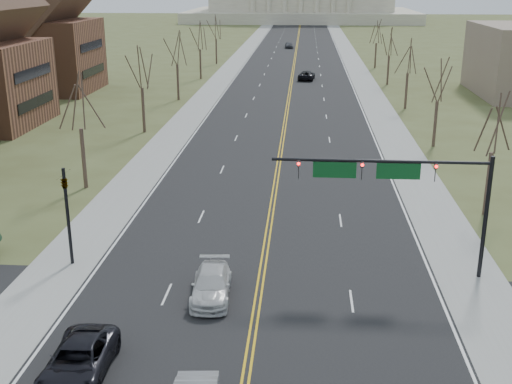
% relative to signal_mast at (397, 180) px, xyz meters
% --- Properties ---
extents(road, '(20.00, 380.00, 0.01)m').
position_rel_signal_mast_xyz_m(road, '(-7.45, 96.50, -5.76)').
color(road, black).
rests_on(road, ground).
extents(cross_road, '(120.00, 14.00, 0.01)m').
position_rel_signal_mast_xyz_m(cross_road, '(-7.45, -7.50, -5.76)').
color(cross_road, black).
rests_on(cross_road, ground).
extents(sidewalk_left, '(4.00, 380.00, 0.03)m').
position_rel_signal_mast_xyz_m(sidewalk_left, '(-19.45, 96.50, -5.75)').
color(sidewalk_left, gray).
rests_on(sidewalk_left, ground).
extents(sidewalk_right, '(4.00, 380.00, 0.03)m').
position_rel_signal_mast_xyz_m(sidewalk_right, '(4.55, 96.50, -5.75)').
color(sidewalk_right, gray).
rests_on(sidewalk_right, ground).
extents(center_line, '(0.42, 380.00, 0.01)m').
position_rel_signal_mast_xyz_m(center_line, '(-7.45, 96.50, -5.75)').
color(center_line, gold).
rests_on(center_line, road).
extents(edge_line_left, '(0.15, 380.00, 0.01)m').
position_rel_signal_mast_xyz_m(edge_line_left, '(-17.25, 96.50, -5.75)').
color(edge_line_left, silver).
rests_on(edge_line_left, road).
extents(edge_line_right, '(0.15, 380.00, 0.01)m').
position_rel_signal_mast_xyz_m(edge_line_right, '(2.35, 96.50, -5.75)').
color(edge_line_right, silver).
rests_on(edge_line_right, road).
extents(signal_mast, '(12.12, 0.44, 7.20)m').
position_rel_signal_mast_xyz_m(signal_mast, '(0.00, 0.00, 0.00)').
color(signal_mast, black).
rests_on(signal_mast, ground).
extents(signal_left, '(0.32, 0.36, 6.00)m').
position_rel_signal_mast_xyz_m(signal_left, '(-18.95, 0.00, -2.05)').
color(signal_left, black).
rests_on(signal_left, ground).
extents(tree_r_0, '(3.74, 3.74, 8.50)m').
position_rel_signal_mast_xyz_m(tree_r_0, '(8.05, 10.50, 0.79)').
color(tree_r_0, '#3D2E24').
rests_on(tree_r_0, ground).
extents(tree_l_0, '(3.96, 3.96, 9.00)m').
position_rel_signal_mast_xyz_m(tree_l_0, '(-22.95, 14.50, 1.18)').
color(tree_l_0, '#3D2E24').
rests_on(tree_l_0, ground).
extents(tree_r_1, '(3.74, 3.74, 8.50)m').
position_rel_signal_mast_xyz_m(tree_r_1, '(8.05, 30.50, 0.79)').
color(tree_r_1, '#3D2E24').
rests_on(tree_r_1, ground).
extents(tree_l_1, '(3.96, 3.96, 9.00)m').
position_rel_signal_mast_xyz_m(tree_l_1, '(-22.95, 34.50, 1.18)').
color(tree_l_1, '#3D2E24').
rests_on(tree_l_1, ground).
extents(tree_r_2, '(3.74, 3.74, 8.50)m').
position_rel_signal_mast_xyz_m(tree_r_2, '(8.05, 50.50, 0.79)').
color(tree_r_2, '#3D2E24').
rests_on(tree_r_2, ground).
extents(tree_l_2, '(3.96, 3.96, 9.00)m').
position_rel_signal_mast_xyz_m(tree_l_2, '(-22.95, 54.50, 1.18)').
color(tree_l_2, '#3D2E24').
rests_on(tree_l_2, ground).
extents(tree_r_3, '(3.74, 3.74, 8.50)m').
position_rel_signal_mast_xyz_m(tree_r_3, '(8.05, 70.50, 0.79)').
color(tree_r_3, '#3D2E24').
rests_on(tree_r_3, ground).
extents(tree_l_3, '(3.96, 3.96, 9.00)m').
position_rel_signal_mast_xyz_m(tree_l_3, '(-22.95, 74.50, 1.18)').
color(tree_l_3, '#3D2E24').
rests_on(tree_l_3, ground).
extents(tree_r_4, '(3.74, 3.74, 8.50)m').
position_rel_signal_mast_xyz_m(tree_r_4, '(8.05, 90.50, 0.79)').
color(tree_r_4, '#3D2E24').
rests_on(tree_r_4, ground).
extents(tree_l_4, '(3.96, 3.96, 9.00)m').
position_rel_signal_mast_xyz_m(tree_l_4, '(-22.95, 94.50, 1.18)').
color(tree_l_4, '#3D2E24').
rests_on(tree_l_4, ground).
extents(bldg_left_far, '(17.10, 14.28, 23.25)m').
position_rel_signal_mast_xyz_m(bldg_left_far, '(-45.44, 60.50, 3.78)').
color(bldg_left_far, brown).
rests_on(bldg_left_far, ground).
extents(car_sb_outer_lead, '(2.70, 5.58, 1.53)m').
position_rel_signal_mast_xyz_m(car_sb_outer_lead, '(-14.62, -11.28, -4.99)').
color(car_sb_outer_lead, black).
rests_on(car_sb_outer_lead, road).
extents(car_sb_inner_second, '(2.32, 5.10, 1.45)m').
position_rel_signal_mast_xyz_m(car_sb_inner_second, '(-9.96, -3.61, -5.03)').
color(car_sb_inner_second, silver).
rests_on(car_sb_inner_second, road).
extents(car_far_nb, '(3.06, 5.66, 1.51)m').
position_rel_signal_mast_xyz_m(car_far_nb, '(-4.95, 74.82, -5.00)').
color(car_far_nb, black).
rests_on(car_far_nb, road).
extents(car_far_sb, '(2.19, 4.71, 1.56)m').
position_rel_signal_mast_xyz_m(car_far_sb, '(-9.29, 126.18, -4.97)').
color(car_far_sb, '#494A50').
rests_on(car_far_sb, road).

